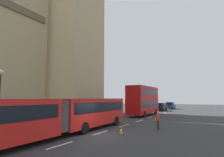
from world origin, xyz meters
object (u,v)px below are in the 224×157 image
sedan_lead (161,107)px  traffic_cone_middle (155,119)px  double_decker_bus (144,99)px  articulated_bus (54,114)px  pedestrian_near_cones (158,120)px  traffic_cone_west (121,131)px  sedan_trailing (170,106)px

sedan_lead → traffic_cone_middle: size_ratio=7.59×
double_decker_bus → articulated_bus: bearing=-180.0°
traffic_cone_middle → pedestrian_near_cones: bearing=-161.4°
double_decker_bus → sedan_lead: bearing=0.5°
traffic_cone_west → traffic_cone_middle: same height
sedan_lead → traffic_cone_west: sedan_lead is taller
articulated_bus → traffic_cone_middle: (13.33, -3.85, -1.46)m
sedan_trailing → traffic_cone_west: 36.95m
double_decker_bus → pedestrian_near_cones: 13.96m
articulated_bus → double_decker_bus: bearing=0.0°
traffic_cone_middle → double_decker_bus: bearing=30.3°
articulated_bus → traffic_cone_middle: bearing=-16.1°
traffic_cone_middle → pedestrian_near_cones: 6.31m
sedan_trailing → traffic_cone_west: bearing=-174.5°
double_decker_bus → traffic_cone_middle: (-6.59, -3.86, -2.43)m
articulated_bus → pedestrian_near_cones: articulated_bus is taller
articulated_bus → sedan_lead: size_ratio=4.23×
pedestrian_near_cones → articulated_bus: bearing=141.6°
double_decker_bus → pedestrian_near_cones: bearing=-155.0°
traffic_cone_middle → pedestrian_near_cones: size_ratio=0.34×
double_decker_bus → sedan_lead: 12.16m
articulated_bus → traffic_cone_middle: articulated_bus is taller
double_decker_bus → sedan_trailing: 20.61m
traffic_cone_west → sedan_lead: bearing=7.9°
traffic_cone_west → pedestrian_near_cones: 4.29m
sedan_lead → traffic_cone_west: (-28.27, -3.91, -0.63)m
sedan_lead → double_decker_bus: bearing=-179.5°
sedan_lead → pedestrian_near_cones: bearing=-166.4°
sedan_trailing → pedestrian_near_cones: bearing=-170.4°
articulated_bus → traffic_cone_middle: size_ratio=32.13×
sedan_lead → traffic_cone_west: bearing=-172.1°
sedan_trailing → traffic_cone_middle: (-27.12, -3.60, -0.63)m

